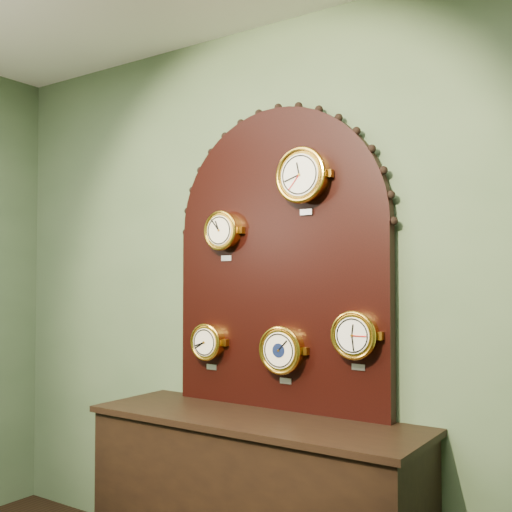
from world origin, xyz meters
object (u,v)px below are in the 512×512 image
Objects in this scene: roman_clock at (223,231)px; hygrometer at (208,342)px; display_board at (278,248)px; tide_clock at (355,335)px; arabic_clock at (303,176)px; shop_counter at (254,510)px; barometer at (282,350)px.

hygrometer is at bearing 179.79° from roman_clock.
hygrometer is (-0.10, 0.00, -0.58)m from roman_clock.
display_board reaches higher than tide_clock.
shop_counter is at bearing -139.58° from arabic_clock.
roman_clock is 0.96× the size of tide_clock.
roman_clock is 0.81× the size of arabic_clock.
hygrometer is 0.85m from tide_clock.
display_board is 5.62× the size of tide_clock.
roman_clock reaches higher than shop_counter.
arabic_clock is 1.30× the size of hygrometer.
barometer is at bearing -47.05° from display_board.
shop_counter is 1.25m from display_board.
hygrometer is (-0.40, -0.07, -0.49)m from display_board.
roman_clock is at bearing 152.83° from shop_counter.
roman_clock is 0.90m from tide_clock.
barometer is (-0.12, 0.00, -0.84)m from arabic_clock.
shop_counter is 1.58m from arabic_clock.
display_board is at bearing 159.27° from arabic_clock.
barometer is 0.40m from tide_clock.
shop_counter is 5.88× the size of tide_clock.
shop_counter is at bearing -27.17° from roman_clock.
display_board is 4.76× the size of arabic_clock.
display_board is 5.88× the size of roman_clock.
roman_clock reaches higher than barometer.
shop_counter is at bearing -21.29° from hygrometer.
arabic_clock is at bearing -0.37° from barometer.
tide_clock is at bearing 18.94° from shop_counter.
display_board is at bearing 171.55° from tide_clock.
arabic_clock is 1.13× the size of barometer.
arabic_clock is at bearing 40.42° from shop_counter.
barometer is at bearing -179.93° from tide_clock.
shop_counter is at bearing -90.00° from display_board.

